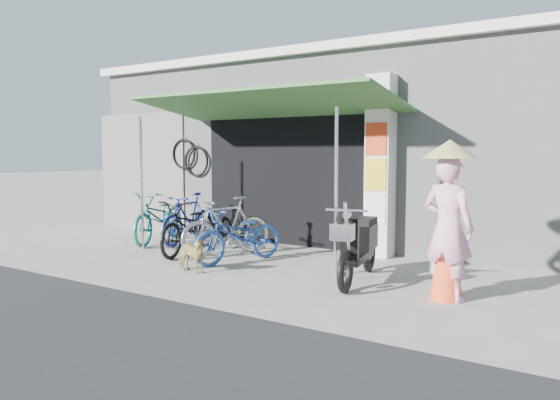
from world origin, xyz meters
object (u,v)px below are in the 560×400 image
Objects in this scene: bike_silver at (227,226)px; bike_navy at (239,235)px; bike_teal at (160,217)px; street_dog at (190,255)px; moped at (359,246)px; bike_blue at (189,219)px; nun at (448,222)px; bike_black at (190,226)px.

bike_silver reaches higher than bike_navy.
bike_teal is 2.85m from street_dog.
bike_navy is (2.46, -0.69, -0.06)m from bike_teal.
moped reaches higher than street_dog.
nun is at bearing -19.29° from bike_blue.
bike_teal is at bearing 158.85° from moped.
moped is (3.98, -0.97, -0.01)m from bike_blue.
bike_blue is at bearing -1.07° from nun.
moped is at bearing -19.52° from bike_blue.
bike_silver is 1.34m from street_dog.
bike_silver is at bearing 0.62° from bike_black.
bike_teal is 1.14× the size of bike_silver.
bike_teal is 4.64m from moped.
bike_black is 3.29m from moped.
bike_teal reaches higher than bike_black.
nun is (5.83, -1.08, 0.43)m from bike_teal.
bike_teal reaches higher than bike_navy.
bike_navy is 2.71× the size of street_dog.
street_dog is at bearing -52.22° from bike_silver.
bike_teal is 1.40m from bike_black.
bike_navy is (1.86, -0.86, -0.05)m from bike_blue.
street_dog is 0.32× the size of nun.
nun reaches higher than moped.
bike_blue reaches higher than bike_black.
bike_blue is 0.97× the size of bike_navy.
bike_black reaches higher than bike_navy.
bike_silver reaches higher than bike_blue.
nun is at bearing -29.30° from bike_teal.
bike_teal is 2.55m from bike_navy.
bike_blue is (0.60, 0.17, -0.02)m from bike_teal.
bike_navy is 3.44m from nun.
street_dog is 0.33× the size of moped.
street_dog is 3.64m from nun.
moped is (2.27, 0.86, 0.22)m from street_dog.
bike_blue is 5.40m from nun.
bike_silver reaches higher than bike_teal.
bike_black is at bearing -41.80° from bike_teal.
moped is at bearing -17.29° from bike_black.
bike_blue is 1.00m from bike_black.
moped reaches higher than bike_silver.
bike_silver is at bearing -28.10° from bike_blue.
bike_silver is at bearing 20.92° from street_dog.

